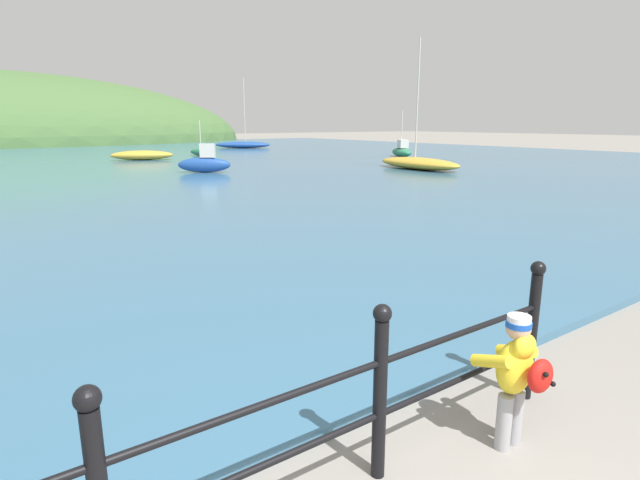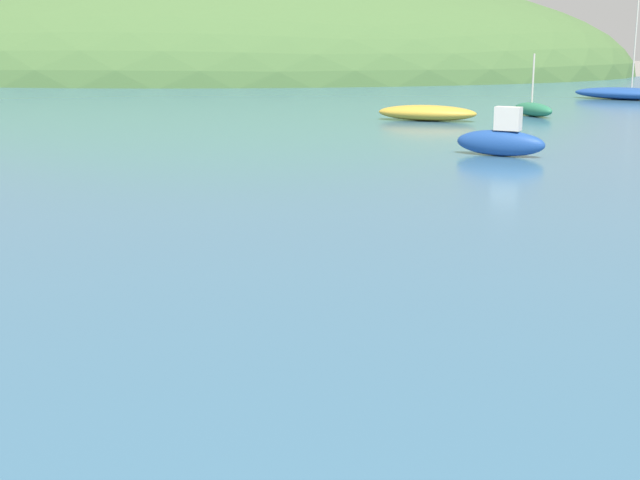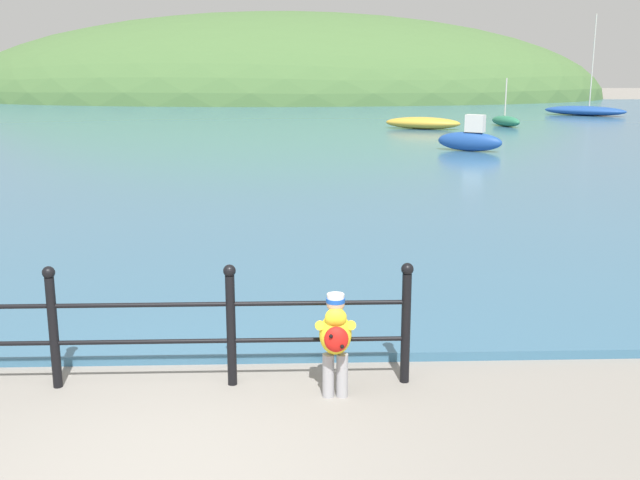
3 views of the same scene
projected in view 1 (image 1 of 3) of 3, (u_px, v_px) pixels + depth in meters
The scene contains 9 objects.
water at pixel (1, 165), 27.35m from camera, with size 80.00×60.00×0.10m, color #386684.
iron_railing at pixel (264, 434), 2.71m from camera, with size 5.17×0.12×1.21m.
child_in_coat at pixel (517, 370), 3.48m from camera, with size 0.38×0.53×1.00m.
boat_mid_harbor at pixel (142, 155), 29.97m from camera, with size 3.76×2.42×0.57m.
boat_white_sailboat at pixel (205, 163), 22.44m from camera, with size 2.29×1.79×1.28m.
boat_blue_hull at pixel (243, 145), 43.98m from camera, with size 4.77×4.09×5.91m.
boat_far_right at pixel (419, 163), 24.05m from camera, with size 1.80×5.01×6.02m.
boat_red_dinghy at pixel (202, 152), 33.54m from camera, with size 1.27×2.37×2.35m.
boat_far_left at pixel (402, 151), 32.75m from camera, with size 2.26×3.09×2.96m.
Camera 1 is at (-1.60, -0.63, 2.29)m, focal length 28.00 mm.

